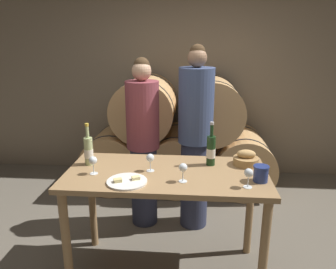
{
  "coord_description": "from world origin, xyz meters",
  "views": [
    {
      "loc": [
        0.2,
        -2.27,
        1.86
      ],
      "look_at": [
        0.0,
        0.15,
        1.13
      ],
      "focal_mm": 35.0,
      "sensor_mm": 36.0,
      "label": 1
    }
  ],
  "objects": [
    {
      "name": "blue_crock",
      "position": [
        0.67,
        -0.11,
        0.95
      ],
      "size": [
        0.11,
        0.11,
        0.12
      ],
      "color": "navy",
      "rests_on": "tasting_table"
    },
    {
      "name": "wine_glass_far_left",
      "position": [
        -0.53,
        -0.08,
        0.98
      ],
      "size": [
        0.06,
        0.06,
        0.14
      ],
      "color": "white",
      "rests_on": "tasting_table"
    },
    {
      "name": "wine_bottle_white",
      "position": [
        -0.62,
        0.1,
        1.0
      ],
      "size": [
        0.07,
        0.07,
        0.34
      ],
      "color": "#ADBC7F",
      "rests_on": "tasting_table"
    },
    {
      "name": "person_right",
      "position": [
        0.21,
        0.74,
        0.92
      ],
      "size": [
        0.33,
        0.33,
        1.8
      ],
      "color": "#2D334C",
      "rests_on": "ground_plane"
    },
    {
      "name": "wine_glass_right",
      "position": [
        0.57,
        -0.22,
        0.98
      ],
      "size": [
        0.06,
        0.06,
        0.14
      ],
      "color": "white",
      "rests_on": "tasting_table"
    },
    {
      "name": "wine_glass_center",
      "position": [
        0.13,
        -0.16,
        0.98
      ],
      "size": [
        0.06,
        0.06,
        0.14
      ],
      "color": "white",
      "rests_on": "tasting_table"
    },
    {
      "name": "tasting_table",
      "position": [
        0.0,
        0.0,
        0.76
      ],
      "size": [
        1.51,
        0.73,
        0.88
      ],
      "color": "#99754C",
      "rests_on": "ground_plane"
    },
    {
      "name": "wine_glass_left",
      "position": [
        -0.12,
        0.01,
        0.98
      ],
      "size": [
        0.06,
        0.06,
        0.14
      ],
      "color": "white",
      "rests_on": "tasting_table"
    },
    {
      "name": "stone_wall_back",
      "position": [
        0.0,
        2.23,
        1.6
      ],
      "size": [
        10.0,
        0.12,
        3.2
      ],
      "color": "gray",
      "rests_on": "ground_plane"
    },
    {
      "name": "cheese_plate",
      "position": [
        -0.26,
        -0.21,
        0.89
      ],
      "size": [
        0.28,
        0.28,
        0.04
      ],
      "color": "white",
      "rests_on": "tasting_table"
    },
    {
      "name": "barrel_stack",
      "position": [
        0.0,
        1.66,
        0.63
      ],
      "size": [
        2.34,
        0.91,
        1.41
      ],
      "color": "tan",
      "rests_on": "ground_plane"
    },
    {
      "name": "bread_basket",
      "position": [
        0.61,
        0.19,
        0.93
      ],
      "size": [
        0.2,
        0.2,
        0.13
      ],
      "color": "#A87F4C",
      "rests_on": "tasting_table"
    },
    {
      "name": "person_left",
      "position": [
        -0.29,
        0.74,
        0.86
      ],
      "size": [
        0.32,
        0.32,
        1.68
      ],
      "color": "#2D334C",
      "rests_on": "ground_plane"
    },
    {
      "name": "wine_bottle_red",
      "position": [
        0.34,
        0.17,
        1.01
      ],
      "size": [
        0.07,
        0.07,
        0.35
      ],
      "color": "#193819",
      "rests_on": "tasting_table"
    }
  ]
}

